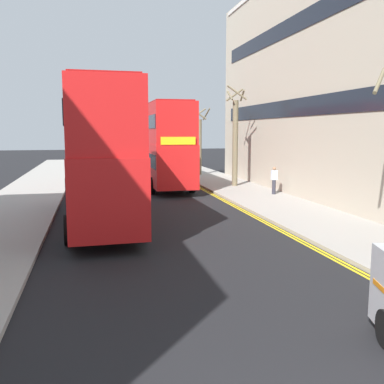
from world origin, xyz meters
name	(u,v)px	position (x,y,z in m)	size (l,w,h in m)	color
sidewalk_right	(290,210)	(6.50, 16.00, 0.07)	(4.00, 80.00, 0.14)	#9E9991
sidewalk_left	(3,222)	(-6.50, 16.00, 0.07)	(4.00, 80.00, 0.14)	#9E9991
kerb_line_outer	(265,221)	(4.40, 14.00, 0.00)	(0.10, 56.00, 0.01)	yellow
kerb_line_inner	(262,221)	(4.24, 14.00, 0.00)	(0.10, 56.00, 0.01)	yellow
double_decker_bus_away	(99,151)	(-2.48, 15.20, 3.03)	(3.07, 10.88, 5.64)	red
double_decker_bus_oncoming	(163,143)	(1.98, 26.56, 3.03)	(2.82, 10.82, 5.64)	red
pedestrian_far	(274,180)	(7.64, 20.68, 0.99)	(0.34, 0.22, 1.62)	#2D2D38
street_tree_near	(180,146)	(5.76, 39.62, 2.38)	(1.81, 1.78, 5.18)	#6B6047
street_tree_far	(235,140)	(6.65, 25.03, 3.27)	(1.47, 1.53, 6.66)	#6B6047
street_tree_distant	(199,144)	(6.11, 33.01, 2.78)	(1.61, 1.34, 5.62)	#6B6047
townhouse_terrace_right	(381,79)	(13.50, 19.41, 6.78)	(10.08, 28.00, 13.55)	#B2A893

